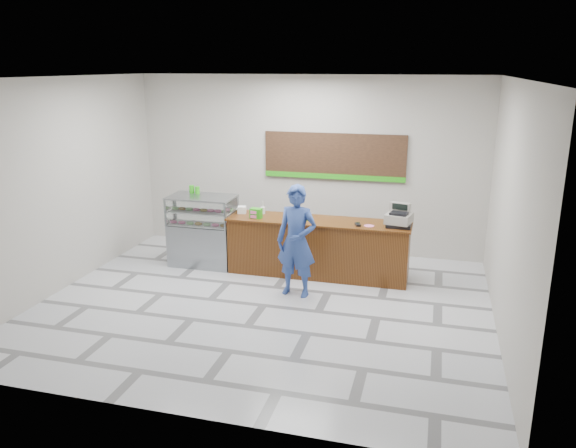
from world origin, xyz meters
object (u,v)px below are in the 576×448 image
(cash_register, at_px, (399,218))
(serving_tray, at_px, (298,219))
(display_case, at_px, (203,230))
(customer, at_px, (297,241))
(sales_counter, at_px, (318,248))

(cash_register, distance_m, serving_tray, 1.77)
(display_case, xyz_separation_m, customer, (2.07, -0.97, 0.25))
(sales_counter, bearing_deg, serving_tray, -174.19)
(cash_register, bearing_deg, serving_tray, -168.11)
(display_case, height_order, customer, customer)
(serving_tray, bearing_deg, customer, -94.28)
(display_case, xyz_separation_m, cash_register, (3.62, -0.02, 0.50))
(serving_tray, bearing_deg, display_case, 161.77)
(display_case, bearing_deg, serving_tray, -1.14)
(sales_counter, relative_size, display_case, 2.45)
(sales_counter, bearing_deg, display_case, -179.99)
(sales_counter, xyz_separation_m, display_case, (-2.22, -0.00, 0.16))
(sales_counter, xyz_separation_m, customer, (-0.15, -0.97, 0.41))
(display_case, height_order, serving_tray, display_case)
(sales_counter, bearing_deg, customer, -99.09)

